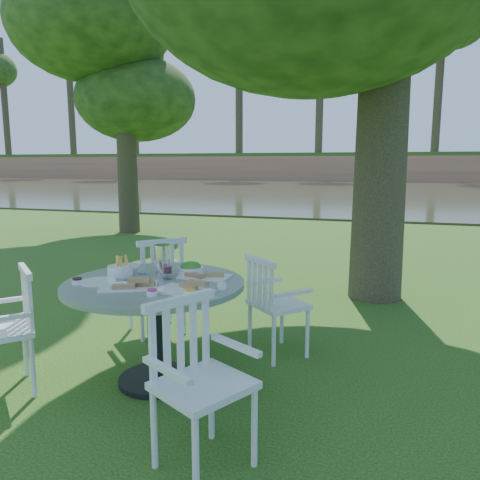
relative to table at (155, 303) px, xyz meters
name	(u,v)px	position (x,y,z in m)	size (l,w,h in m)	color
ground	(234,329)	(0.20, 1.21, -0.60)	(140.00, 140.00, 0.00)	#1A3F0D
table	(155,303)	(0.00, 0.00, 0.00)	(1.29, 1.29, 0.76)	black
chair_ne	(270,299)	(0.68, 0.71, -0.10)	(0.58, 0.58, 0.84)	white
chair_nw	(159,278)	(-0.42, 0.89, -0.06)	(0.64, 0.64, 0.92)	white
chair_sw	(13,320)	(-0.91, -0.39, -0.09)	(0.60, 0.60, 0.87)	white
chair_se	(193,368)	(0.62, -0.76, -0.08)	(0.59, 0.60, 0.89)	white
tableware	(155,272)	(-0.03, 0.08, 0.21)	(1.13, 0.86, 0.24)	white
river	(360,192)	(0.20, 24.21, -0.60)	(100.00, 28.00, 0.12)	#2F331E
far_bank	(377,99)	(0.48, 42.33, 6.65)	(100.00, 18.00, 15.20)	#A0664A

